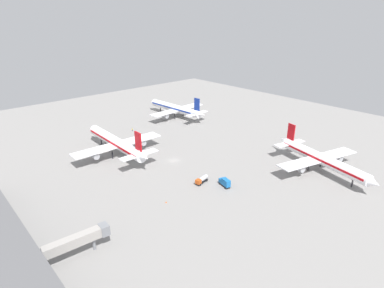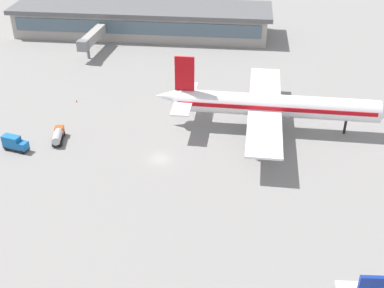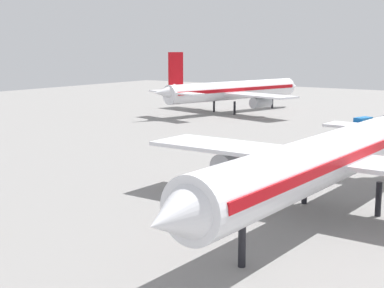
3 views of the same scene
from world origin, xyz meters
name	(u,v)px [view 2 (image 2 of 3)]	position (x,y,z in m)	size (l,w,h in m)	color
ground	(160,159)	(0.00, 0.00, 0.00)	(288.00, 288.00, 0.00)	gray
terminal_building	(142,19)	(18.78, -77.94, 4.83)	(87.18, 21.34, 9.47)	#9E9993
airplane_distant	(272,105)	(-23.28, -15.33, 6.02)	(54.32, 43.46, 16.55)	white
fuel_truck	(58,135)	(23.44, -4.76, 1.39)	(3.12, 6.54, 2.50)	black
catering_truck	(15,143)	(31.33, -0.10, 1.70)	(5.89, 3.28, 3.30)	black
jet_bridge	(92,38)	(30.47, -57.17, 5.13)	(4.26, 17.76, 6.74)	#9E9993
safety_cone_near_gate	(76,101)	(25.40, -23.91, 0.30)	(0.44, 0.44, 0.60)	#EA590C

